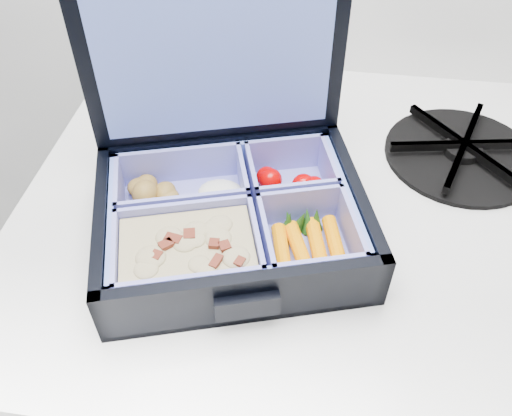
% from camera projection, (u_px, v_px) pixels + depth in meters
% --- Properties ---
extents(stove, '(0.58, 0.58, 0.86)m').
position_uv_depth(stove, '(285.00, 372.00, 0.90)').
color(stove, white).
rests_on(stove, floor).
extents(bento_box, '(0.29, 0.25, 0.06)m').
position_uv_depth(bento_box, '(232.00, 220.00, 0.51)').
color(bento_box, black).
rests_on(bento_box, stove).
extents(burner_grate, '(0.20, 0.20, 0.02)m').
position_uv_depth(burner_grate, '(463.00, 148.00, 0.61)').
color(burner_grate, black).
rests_on(burner_grate, stove).
extents(burner_grate_rear, '(0.20, 0.20, 0.02)m').
position_uv_depth(burner_grate_rear, '(200.00, 83.00, 0.71)').
color(burner_grate_rear, black).
rests_on(burner_grate_rear, stove).
extents(fork, '(0.10, 0.17, 0.01)m').
position_uv_depth(fork, '(269.00, 148.00, 0.62)').
color(fork, '#9D9EA8').
rests_on(fork, stove).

